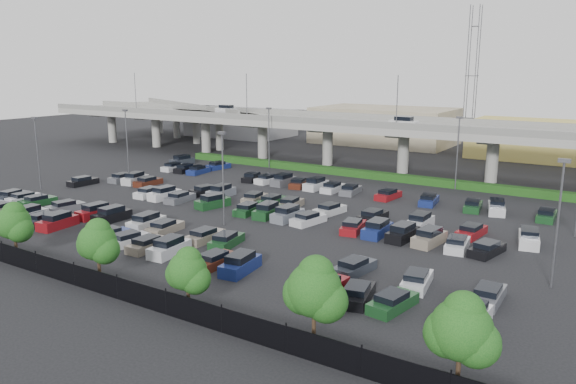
{
  "coord_description": "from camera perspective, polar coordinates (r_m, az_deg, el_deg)",
  "views": [
    {
      "loc": [
        37.91,
        -54.21,
        17.08
      ],
      "look_at": [
        1.74,
        2.3,
        2.0
      ],
      "focal_mm": 35.0,
      "sensor_mm": 36.0,
      "label": 1
    }
  ],
  "objects": [
    {
      "name": "ground",
      "position": [
        68.32,
        -2.27,
        -1.82
      ],
      "size": [
        280.0,
        280.0,
        0.0
      ],
      "primitive_type": "plane",
      "color": "black"
    },
    {
      "name": "parked_cars",
      "position": [
        66.32,
        -4.76,
        -1.75
      ],
      "size": [
        63.09,
        41.66,
        1.67
      ],
      "color": "navy",
      "rests_on": "ground"
    },
    {
      "name": "light_poles",
      "position": [
        71.02,
        -4.13,
        3.85
      ],
      "size": [
        66.9,
        48.38,
        10.3
      ],
      "color": "#4C4C51",
      "rests_on": "ground"
    },
    {
      "name": "overpass",
      "position": [
        94.82,
        8.76,
        6.4
      ],
      "size": [
        150.0,
        13.0,
        15.8
      ],
      "color": "gray",
      "rests_on": "ground"
    },
    {
      "name": "on_ramp",
      "position": [
        132.91,
        -10.23,
        8.06
      ],
      "size": [
        50.93,
        30.13,
        8.8
      ],
      "color": "gray",
      "rests_on": "ground"
    },
    {
      "name": "tree_row",
      "position": [
        48.32,
        -19.92,
        -4.41
      ],
      "size": [
        65.07,
        3.66,
        5.94
      ],
      "color": "#332316",
      "rests_on": "ground"
    },
    {
      "name": "fence",
      "position": [
        48.89,
        -21.61,
        -7.59
      ],
      "size": [
        70.0,
        0.1,
        2.0
      ],
      "color": "black",
      "rests_on": "ground"
    },
    {
      "name": "comm_tower",
      "position": [
        132.62,
        18.18,
        11.42
      ],
      "size": [
        2.4,
        2.4,
        30.0
      ],
      "color": "#4C4C51",
      "rests_on": "ground"
    },
    {
      "name": "distant_buildings",
      "position": [
        119.54,
        20.18,
        5.49
      ],
      "size": [
        138.0,
        24.0,
        9.0
      ],
      "color": "gray",
      "rests_on": "ground"
    },
    {
      "name": "hedge",
      "position": [
        89.35,
        6.93,
        1.91
      ],
      "size": [
        66.0,
        1.6,
        1.1
      ],
      "primitive_type": "cube",
      "color": "#153810",
      "rests_on": "ground"
    }
  ]
}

